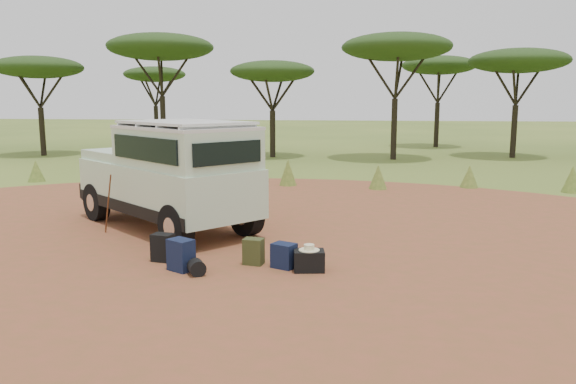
# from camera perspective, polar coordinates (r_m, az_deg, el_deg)

# --- Properties ---
(ground) EXTENTS (140.00, 140.00, 0.00)m
(ground) POSITION_cam_1_polar(r_m,az_deg,el_deg) (10.53, -6.21, -6.52)
(ground) COLOR #4B6524
(ground) RESTS_ON ground
(dirt_clearing) EXTENTS (23.00, 23.00, 0.01)m
(dirt_clearing) POSITION_cam_1_polar(r_m,az_deg,el_deg) (10.53, -6.21, -6.50)
(dirt_clearing) COLOR brown
(dirt_clearing) RESTS_ON ground
(grass_fringe) EXTENTS (36.60, 1.60, 0.90)m
(grass_fringe) POSITION_cam_1_polar(r_m,az_deg,el_deg) (18.81, 0.30, 1.82)
(grass_fringe) COLOR #4B6524
(grass_fringe) RESTS_ON ground
(acacia_treeline) EXTENTS (46.70, 13.20, 6.26)m
(acacia_treeline) POSITION_cam_1_polar(r_m,az_deg,el_deg) (29.76, 4.28, 13.18)
(acacia_treeline) COLOR black
(acacia_treeline) RESTS_ON ground
(safari_vehicle) EXTENTS (5.03, 4.69, 2.43)m
(safari_vehicle) POSITION_cam_1_polar(r_m,az_deg,el_deg) (12.75, -11.93, 1.50)
(safari_vehicle) COLOR beige
(safari_vehicle) RESTS_ON ground
(walking_staff) EXTENTS (0.29, 0.17, 1.30)m
(walking_staff) POSITION_cam_1_polar(r_m,az_deg,el_deg) (12.68, -17.81, -1.17)
(walking_staff) COLOR #612B17
(walking_staff) RESTS_ON ground
(backpack_black) EXTENTS (0.41, 0.33, 0.51)m
(backpack_black) POSITION_cam_1_polar(r_m,az_deg,el_deg) (10.35, -12.58, -5.54)
(backpack_black) COLOR black
(backpack_black) RESTS_ON ground
(backpack_navy) EXTENTS (0.51, 0.47, 0.55)m
(backpack_navy) POSITION_cam_1_polar(r_m,az_deg,el_deg) (9.72, -10.82, -6.32)
(backpack_navy) COLOR #121A3A
(backpack_navy) RESTS_ON ground
(backpack_olive) EXTENTS (0.37, 0.29, 0.47)m
(backpack_olive) POSITION_cam_1_polar(r_m,az_deg,el_deg) (9.92, -3.52, -6.07)
(backpack_olive) COLOR #363D1C
(backpack_olive) RESTS_ON ground
(duffel_navy) EXTENTS (0.48, 0.43, 0.44)m
(duffel_navy) POSITION_cam_1_polar(r_m,az_deg,el_deg) (9.71, -0.41, -6.50)
(duffel_navy) COLOR #121A3A
(duffel_navy) RESTS_ON ground
(hard_case) EXTENTS (0.56, 0.44, 0.36)m
(hard_case) POSITION_cam_1_polar(r_m,az_deg,el_deg) (9.56, 2.15, -7.00)
(hard_case) COLOR black
(hard_case) RESTS_ON ground
(stuff_sack) EXTENTS (0.37, 0.37, 0.27)m
(stuff_sack) POSITION_cam_1_polar(r_m,az_deg,el_deg) (9.46, -9.26, -7.58)
(stuff_sack) COLOR black
(stuff_sack) RESTS_ON ground
(safari_hat) EXTENTS (0.35, 0.35, 0.10)m
(safari_hat) POSITION_cam_1_polar(r_m,az_deg,el_deg) (9.50, 2.16, -5.73)
(safari_hat) COLOR beige
(safari_hat) RESTS_ON hard_case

